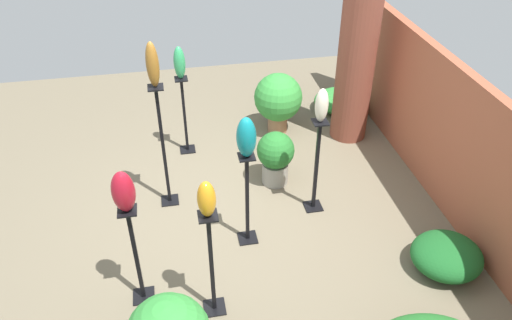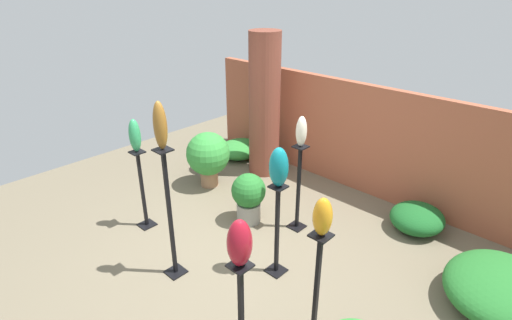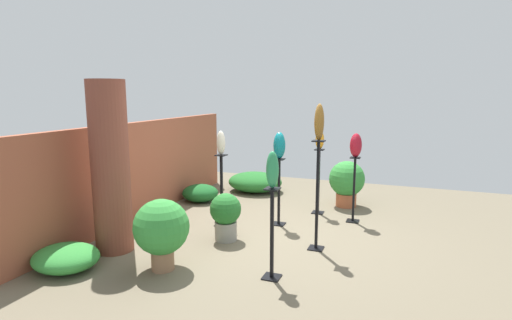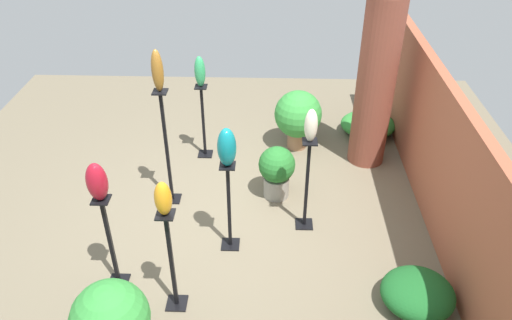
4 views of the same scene
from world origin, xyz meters
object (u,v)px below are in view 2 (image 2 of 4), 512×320
art_vase_ivory (301,131)px  art_vase_bronze (160,126)px  pedestal_teal (277,234)px  pedestal_amber (316,295)px  pedestal_bronze (170,220)px  potted_plant_walkway_edge (208,155)px  art_vase_jade (135,136)px  pedestal_ivory (298,192)px  art_vase_ruby (240,243)px  potted_plant_front_right (249,195)px  pedestal_jade (143,193)px  art_vase_teal (279,167)px  brick_pillar (264,106)px

art_vase_ivory → art_vase_bronze: bearing=-104.7°
pedestal_teal → pedestal_amber: bearing=-28.8°
pedestal_bronze → art_vase_ivory: (0.42, 1.62, 0.65)m
art_vase_bronze → potted_plant_walkway_edge: art_vase_bronze is taller
art_vase_jade → pedestal_amber: bearing=0.7°
pedestal_ivory → art_vase_ruby: 2.29m
potted_plant_front_right → pedestal_bronze: bearing=-84.1°
art_vase_ruby → potted_plant_walkway_edge: art_vase_ruby is taller
art_vase_bronze → art_vase_ivory: bearing=75.3°
pedestal_ivory → potted_plant_front_right: bearing=-149.5°
pedestal_jade → art_vase_ivory: 2.15m
pedestal_teal → art_vase_jade: bearing=-164.8°
pedestal_amber → art_vase_jade: bearing=-179.3°
art_vase_teal → pedestal_teal: bearing=0.0°
potted_plant_walkway_edge → pedestal_teal: bearing=-21.1°
art_vase_ivory → art_vase_ruby: bearing=-64.0°
pedestal_jade → art_vase_ivory: (1.46, 1.33, 0.86)m
potted_plant_front_right → potted_plant_walkway_edge: 1.20m
art_vase_ivory → potted_plant_walkway_edge: 1.91m
art_vase_bronze → art_vase_jade: 1.17m
pedestal_amber → pedestal_bronze: (-1.63, -0.32, 0.17)m
pedestal_teal → art_vase_bronze: size_ratio=2.26×
art_vase_bronze → pedestal_ivory: bearing=75.3°
pedestal_ivory → potted_plant_walkway_edge: 1.72m
potted_plant_front_right → pedestal_amber: bearing=-28.8°
pedestal_teal → pedestal_ivory: pedestal_ivory is taller
art_vase_ruby → art_vase_ivory: art_vase_ivory is taller
brick_pillar → art_vase_ivory: (1.43, -0.92, 0.20)m
art_vase_jade → pedestal_bronze: bearing=-15.7°
pedestal_teal → potted_plant_front_right: size_ratio=1.57×
art_vase_ruby → art_vase_ivory: size_ratio=1.03×
pedestal_bronze → pedestal_ivory: size_ratio=1.30×
pedestal_bronze → art_vase_bronze: art_vase_bronze is taller
pedestal_bronze → art_vase_ruby: (1.37, -0.32, 0.58)m
pedestal_jade → potted_plant_walkway_edge: (-0.25, 1.30, 0.03)m
pedestal_ivory → potted_plant_front_right: size_ratio=1.67×
pedestal_amber → art_vase_teal: bearing=151.2°
pedestal_teal → art_vase_teal: bearing=0.0°
art_vase_bronze → art_vase_ivory: 1.72m
pedestal_jade → art_vase_bronze: (1.04, -0.29, 1.25)m
pedestal_bronze → pedestal_teal: bearing=44.8°
pedestal_ivory → art_vase_ruby: art_vase_ruby is taller
art_vase_jade → potted_plant_walkway_edge: (-0.25, 1.30, -0.76)m
pedestal_teal → pedestal_jade: bearing=-164.8°
pedestal_ivory → potted_plant_front_right: (-0.56, -0.33, -0.14)m
pedestal_amber → pedestal_bronze: bearing=-168.8°
art_vase_jade → art_vase_ruby: bearing=-14.2°
pedestal_bronze → pedestal_amber: bearing=11.2°
pedestal_teal → brick_pillar: bearing=135.6°
pedestal_ivory → potted_plant_walkway_edge: size_ratio=1.33×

